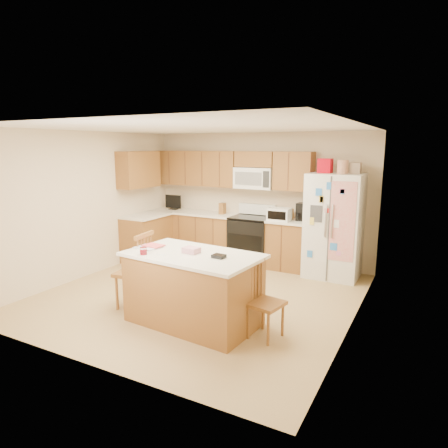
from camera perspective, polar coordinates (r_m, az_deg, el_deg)
The scene contains 9 objects.
ground at distance 6.23m, azimuth -3.47°, elevation -10.07°, with size 4.50×4.50×0.00m, color tan.
room_shell at distance 5.87m, azimuth -3.63°, elevation 3.17°, with size 4.60×4.60×2.52m.
cabinetry at distance 7.97m, azimuth -2.87°, elevation 1.43°, with size 3.36×1.56×2.15m.
stove at distance 7.74m, azimuth 3.98°, elevation -2.20°, with size 0.76×0.65×1.13m.
refrigerator at distance 7.11m, azimuth 15.46°, elevation -0.08°, with size 0.90×0.79×2.04m.
island at distance 5.16m, azimuth -4.43°, elevation -9.12°, with size 1.76×1.13×1.01m.
windsor_chair_left at distance 5.76m, azimuth -12.50°, elevation -6.73°, with size 0.50×0.52×1.08m.
windsor_chair_back at distance 5.81m, azimuth -0.66°, elevation -7.38°, with size 0.46×0.45×0.86m.
windsor_chair_right at distance 4.82m, azimuth 5.75°, elevation -11.09°, with size 0.44×0.46×0.91m.
Camera 1 is at (3.05, -4.95, 2.24)m, focal length 32.00 mm.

